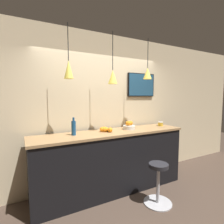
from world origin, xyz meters
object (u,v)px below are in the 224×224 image
at_px(spread_jar, 160,124).
at_px(juice_bottle, 74,128).
at_px(mounted_tv, 141,85).
at_px(fruit_bowl, 129,126).
at_px(bar_stool, 158,181).

bearing_deg(spread_jar, juice_bottle, 180.00).
bearing_deg(mounted_tv, fruit_bowl, -148.07).
relative_size(fruit_bowl, spread_jar, 2.18).
distance_m(bar_stool, fruit_bowl, 1.07).
bearing_deg(fruit_bowl, bar_stool, -84.18).
bearing_deg(juice_bottle, mounted_tv, 11.70).
xyz_separation_m(fruit_bowl, mounted_tv, (0.52, 0.33, 0.80)).
relative_size(bar_stool, mounted_tv, 0.98).
distance_m(fruit_bowl, juice_bottle, 1.07).
bearing_deg(bar_stool, juice_bottle, 147.32).
relative_size(juice_bottle, mounted_tv, 0.43).
bearing_deg(mounted_tv, bar_stool, -112.86).
relative_size(fruit_bowl, juice_bottle, 0.80).
xyz_separation_m(fruit_bowl, juice_bottle, (-1.07, -0.00, 0.06)).
bearing_deg(mounted_tv, spread_jar, -50.68).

